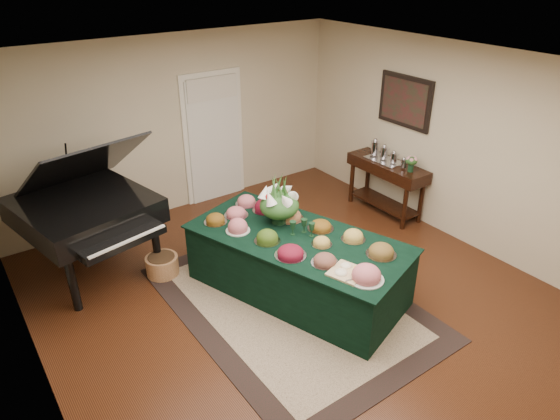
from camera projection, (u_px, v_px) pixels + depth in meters
ground at (294, 296)px, 6.03m from camera, size 6.00×6.00×0.00m
area_rug at (290, 302)px, 5.91m from camera, size 2.38×3.33×0.01m
kitchen_doorway at (214, 139)px, 8.01m from camera, size 1.05×0.07×2.10m
buffet_table at (297, 264)px, 5.95m from camera, size 1.98×2.84×0.76m
food_platters at (295, 233)px, 5.77m from camera, size 1.43×2.46×0.13m
cutting_board at (346, 270)px, 5.13m from camera, size 0.43×0.43×0.10m
green_goblets at (303, 228)px, 5.79m from camera, size 0.23×0.23×0.18m
floral_centerpiece at (279, 201)px, 5.96m from camera, size 0.50×0.50×0.50m
grand_piano at (85, 209)px, 6.14m from camera, size 1.77×1.97×1.77m
wicker_basket at (162, 266)px, 6.38m from camera, size 0.41×0.41×0.26m
mahogany_sideboard at (387, 174)px, 7.70m from camera, size 0.45×1.34×0.84m
tea_service at (386, 154)px, 7.59m from camera, size 0.34×0.74×0.30m
pink_bouquet at (412, 161)px, 7.22m from camera, size 0.19×0.19×0.24m
wall_painting at (405, 101)px, 7.30m from camera, size 0.05×0.95×0.75m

